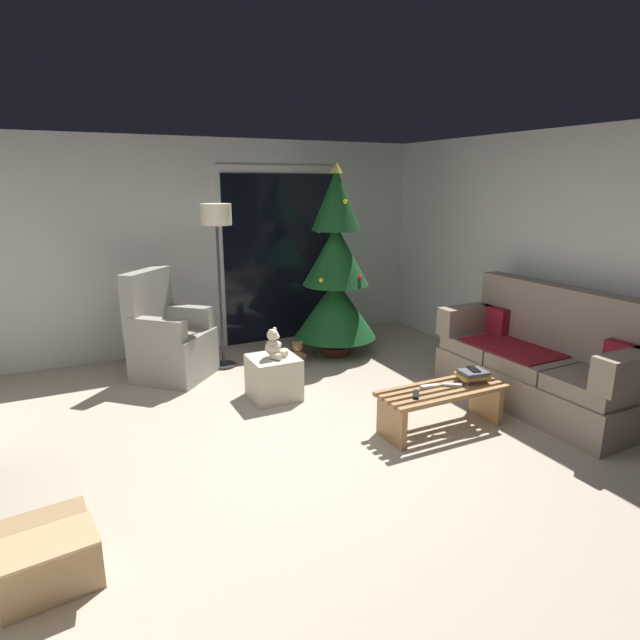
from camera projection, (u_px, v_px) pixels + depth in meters
name	position (u px, v px, depth m)	size (l,w,h in m)	color
ground_plane	(313.00, 456.00, 3.98)	(7.00, 7.00, 0.00)	#B2A38E
wall_back	(203.00, 246.00, 6.32)	(5.72, 0.12, 2.50)	silver
wall_right	(591.00, 266.00, 4.88)	(0.12, 6.00, 2.50)	silver
patio_door_frame	(281.00, 255.00, 6.70)	(1.60, 0.02, 2.20)	silver
patio_door_glass	(281.00, 259.00, 6.70)	(1.50, 0.02, 2.10)	black
couch	(542.00, 362.00, 4.84)	(0.83, 1.96, 1.08)	gray
coffee_table	(441.00, 402.00, 4.36)	(1.10, 0.40, 0.36)	#9E7547
remote_white	(430.00, 386.00, 4.34)	(0.04, 0.16, 0.02)	silver
remote_black	(416.00, 394.00, 4.17)	(0.04, 0.16, 0.02)	black
remote_silver	(452.00, 385.00, 4.37)	(0.04, 0.16, 0.02)	#ADADB2
book_stack	(473.00, 376.00, 4.47)	(0.28, 0.23, 0.10)	#6B3D7A
cell_phone	(473.00, 369.00, 4.46)	(0.07, 0.14, 0.01)	black
christmas_tree	(336.00, 274.00, 6.09)	(0.96, 0.96, 2.21)	#4C1E19
armchair	(169.00, 340.00, 5.50)	(0.97, 0.97, 1.13)	gray
floor_lamp	(217.00, 231.00, 5.52)	(0.32, 0.32, 1.78)	#2D2D30
ottoman	(274.00, 377.00, 5.00)	(0.44, 0.44, 0.41)	beige
teddy_bear_cream	(274.00, 345.00, 4.92)	(0.21, 0.22, 0.29)	beige
teddy_bear_chestnut_by_tree	(298.00, 355.00, 5.91)	(0.21, 0.21, 0.29)	brown
cardboard_box_open_near_shelf	(49.00, 564.00, 2.65)	(0.50, 0.53, 0.33)	tan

